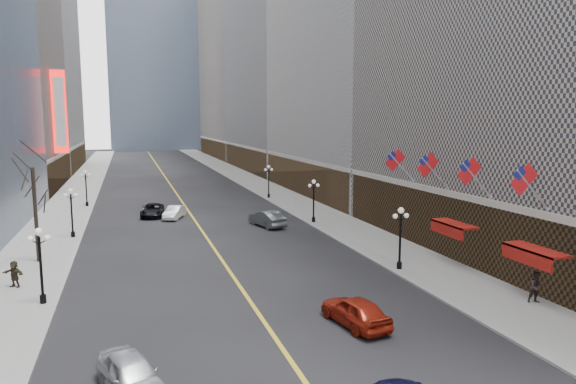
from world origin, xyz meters
TOP-DOWN VIEW (x-y plane):
  - sidewalk_east at (14.00, 70.00)m, footprint 6.00×230.00m
  - sidewalk_west at (-14.00, 70.00)m, footprint 6.00×230.00m
  - lane_line at (0.00, 80.00)m, footprint 0.25×200.00m
  - bldg_east_c at (29.88, 106.00)m, footprint 26.60×40.60m
  - bldg_east_d at (29.90, 149.00)m, footprint 26.60×46.60m
  - streetlamp_east_1 at (11.80, 30.00)m, footprint 1.26×0.44m
  - streetlamp_east_2 at (11.80, 48.00)m, footprint 1.26×0.44m
  - streetlamp_east_3 at (11.80, 66.00)m, footprint 1.26×0.44m
  - streetlamp_west_1 at (-11.80, 30.00)m, footprint 1.26×0.44m
  - streetlamp_west_2 at (-11.80, 48.00)m, footprint 1.26×0.44m
  - streetlamp_west_3 at (-11.80, 66.00)m, footprint 1.26×0.44m
  - flag_2 at (15.31, 22.00)m, footprint 2.87×0.12m
  - flag_3 at (15.31, 27.00)m, footprint 2.87×0.12m
  - flag_4 at (15.31, 32.00)m, footprint 2.87×0.12m
  - flag_5 at (15.31, 37.00)m, footprint 2.87×0.12m
  - awning_b at (16.11, 22.00)m, footprint 1.40×4.00m
  - awning_c at (16.11, 30.00)m, footprint 1.40×4.00m
  - theatre_marquee at (-15.88, 80.00)m, footprint 2.00×0.55m
  - tree_west_far at (-13.50, 40.00)m, footprint 3.60×3.60m
  - car_nb_near at (-6.90, 18.23)m, footprint 3.21×4.88m
  - car_nb_mid at (-2.00, 55.09)m, footprint 3.02×4.49m
  - car_nb_far at (-4.27, 57.13)m, footprint 2.98×5.46m
  - car_sb_mid at (4.53, 21.84)m, footprint 2.66×4.91m
  - car_sb_far at (6.71, 47.90)m, footprint 2.97×5.33m
  - ped_east_walk at (15.96, 21.36)m, footprint 1.01×0.69m
  - ped_west_far at (-13.99, 33.80)m, footprint 1.59×1.27m

SIDE VIEW (x-z plane):
  - lane_line at x=0.00m, z-range 0.00..0.02m
  - sidewalk_east at x=14.00m, z-range 0.00..0.15m
  - sidewalk_west at x=-14.00m, z-range 0.00..0.15m
  - car_nb_mid at x=-2.00m, z-range 0.00..1.40m
  - car_nb_far at x=-4.27m, z-range 0.00..1.45m
  - car_nb_near at x=-6.90m, z-range 0.00..1.54m
  - car_sb_mid at x=4.53m, z-range 0.00..1.59m
  - car_sb_far at x=6.71m, z-range 0.00..1.67m
  - ped_west_far at x=-13.99m, z-range 0.15..1.88m
  - ped_east_walk at x=15.96m, z-range 0.15..2.05m
  - streetlamp_east_1 at x=11.80m, z-range 0.64..5.16m
  - streetlamp_east_2 at x=11.80m, z-range 0.64..5.16m
  - streetlamp_east_3 at x=11.80m, z-range 0.64..5.16m
  - streetlamp_west_1 at x=-11.80m, z-range 0.64..5.16m
  - streetlamp_west_2 at x=-11.80m, z-range 0.64..5.16m
  - streetlamp_west_3 at x=-11.80m, z-range 0.64..5.16m
  - awning_b at x=16.11m, z-range 2.62..3.54m
  - awning_c at x=16.11m, z-range 2.62..3.54m
  - tree_west_far at x=-13.50m, z-range 2.28..10.20m
  - flag_2 at x=15.31m, z-range 5.85..8.72m
  - flag_3 at x=15.31m, z-range 5.85..8.72m
  - flag_4 at x=15.31m, z-range 5.85..8.72m
  - flag_5 at x=15.31m, z-range 5.85..8.72m
  - theatre_marquee at x=-15.88m, z-range 6.00..18.00m
  - bldg_east_c at x=29.88m, z-range -0.22..48.58m
  - bldg_east_d at x=29.90m, z-range -0.23..62.57m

